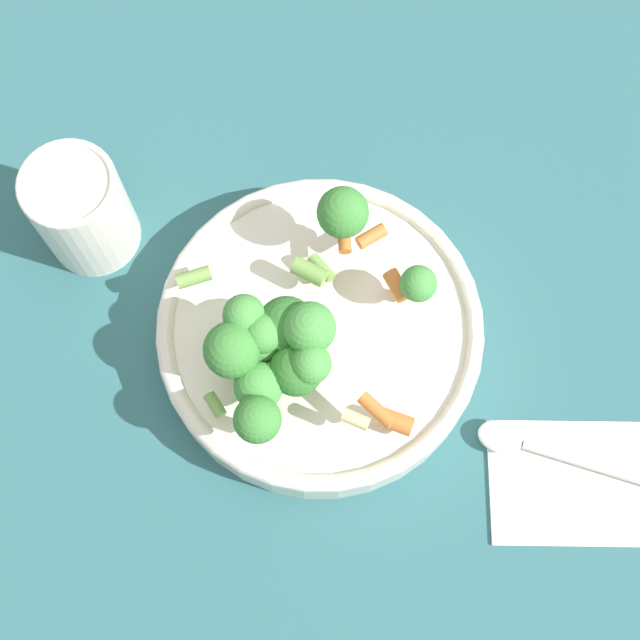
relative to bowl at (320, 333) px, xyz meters
The scene contains 6 objects.
ground_plane 0.03m from the bowl, ahead, with size 3.00×3.00×0.00m, color #2D6066.
bowl is the anchor object (origin of this frame).
pasta_salad 0.07m from the bowl, 168.25° to the right, with size 0.19×0.19×0.07m.
cup 0.22m from the bowl, 125.06° to the left, with size 0.08×0.08×0.10m.
napkin 0.24m from the bowl, 57.63° to the right, with size 0.18×0.16×0.01m.
spoon 0.20m from the bowl, 56.08° to the right, with size 0.14×0.14×0.01m.
Camera 1 is at (-0.10, -0.19, 0.70)m, focal length 50.00 mm.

